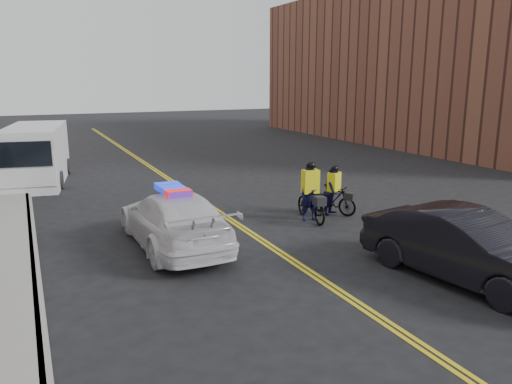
{
  "coord_description": "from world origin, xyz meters",
  "views": [
    {
      "loc": [
        -5.97,
        -10.9,
        4.58
      ],
      "look_at": [
        0.12,
        2.12,
        1.3
      ],
      "focal_mm": 35.0,
      "sensor_mm": 36.0,
      "label": 1
    }
  ],
  "objects_px": {
    "dark_sedan": "(466,247)",
    "cyclist_far": "(334,195)",
    "police_cruiser": "(174,219)",
    "cargo_van": "(36,156)",
    "cyclist_near": "(310,200)"
  },
  "relations": [
    {
      "from": "cargo_van",
      "to": "cyclist_near",
      "type": "distance_m",
      "value": 13.04
    },
    {
      "from": "police_cruiser",
      "to": "cyclist_far",
      "type": "xyz_separation_m",
      "value": [
        5.91,
        0.95,
        -0.1
      ]
    },
    {
      "from": "dark_sedan",
      "to": "cyclist_near",
      "type": "bearing_deg",
      "value": 87.21
    },
    {
      "from": "dark_sedan",
      "to": "cyclist_near",
      "type": "xyz_separation_m",
      "value": [
        -0.61,
        5.84,
        -0.13
      ]
    },
    {
      "from": "cyclist_near",
      "to": "cyclist_far",
      "type": "relative_size",
      "value": 1.21
    },
    {
      "from": "police_cruiser",
      "to": "cargo_van",
      "type": "relative_size",
      "value": 0.85
    },
    {
      "from": "cargo_van",
      "to": "cyclist_near",
      "type": "relative_size",
      "value": 3.03
    },
    {
      "from": "police_cruiser",
      "to": "cargo_van",
      "type": "distance_m",
      "value": 11.45
    },
    {
      "from": "dark_sedan",
      "to": "cargo_van",
      "type": "height_order",
      "value": "cargo_van"
    },
    {
      "from": "police_cruiser",
      "to": "dark_sedan",
      "type": "xyz_separation_m",
      "value": [
        5.38,
        -5.21,
        0.04
      ]
    },
    {
      "from": "dark_sedan",
      "to": "cyclist_far",
      "type": "height_order",
      "value": "cyclist_far"
    },
    {
      "from": "cyclist_far",
      "to": "cyclist_near",
      "type": "bearing_deg",
      "value": 166.87
    },
    {
      "from": "cyclist_near",
      "to": "cyclist_far",
      "type": "bearing_deg",
      "value": 21.85
    },
    {
      "from": "dark_sedan",
      "to": "cyclist_near",
      "type": "relative_size",
      "value": 2.38
    },
    {
      "from": "police_cruiser",
      "to": "dark_sedan",
      "type": "height_order",
      "value": "police_cruiser"
    }
  ]
}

